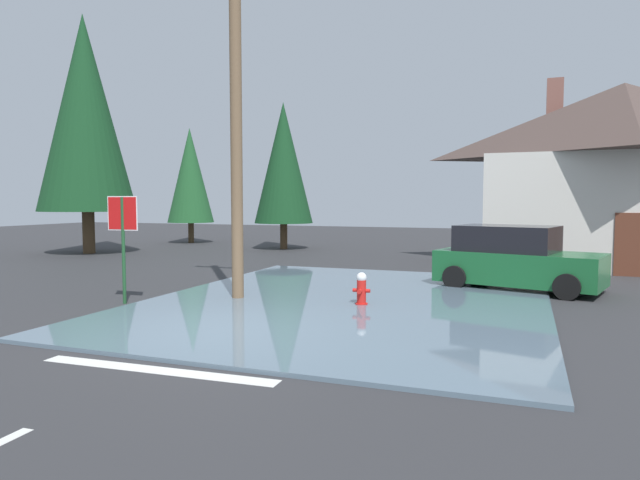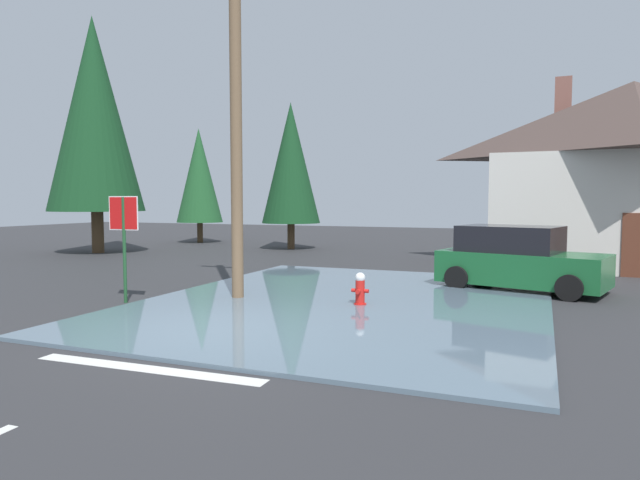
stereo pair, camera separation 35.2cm
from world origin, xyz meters
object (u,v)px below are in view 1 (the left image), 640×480
at_px(pine_tree_mid_left, 190,176).
at_px(fire_hydrant, 361,290).
at_px(stop_sign_near, 123,227).
at_px(pine_tree_tall_left, 283,163).
at_px(house, 621,172).
at_px(pine_tree_short_left, 85,114).
at_px(utility_pole, 236,83).
at_px(parked_car, 515,259).

bearing_deg(pine_tree_mid_left, fire_hydrant, -46.33).
height_order(stop_sign_near, pine_tree_tall_left, pine_tree_tall_left).
bearing_deg(house, pine_tree_mid_left, 168.69).
height_order(stop_sign_near, pine_tree_short_left, pine_tree_short_left).
xyz_separation_m(utility_pole, parked_car, (6.17, 4.08, -4.31)).
relative_size(stop_sign_near, pine_tree_mid_left, 0.39).
bearing_deg(utility_pole, stop_sign_near, -150.30).
distance_m(utility_pole, pine_tree_mid_left, 18.98).
xyz_separation_m(parked_car, pine_tree_tall_left, (-10.90, 9.19, 3.38)).
xyz_separation_m(stop_sign_near, fire_hydrant, (5.27, 1.48, -1.40)).
bearing_deg(house, pine_tree_short_left, -172.60).
bearing_deg(utility_pole, house, 48.95).
xyz_separation_m(house, pine_tree_tall_left, (-14.32, 2.26, 0.78)).
height_order(house, pine_tree_tall_left, pine_tree_tall_left).
xyz_separation_m(pine_tree_tall_left, pine_tree_short_left, (-7.35, -5.07, 2.04)).
bearing_deg(parked_car, fire_hydrant, -129.14).
bearing_deg(pine_tree_short_left, utility_pole, -34.14).
distance_m(parked_car, pine_tree_short_left, 19.48).
xyz_separation_m(pine_tree_tall_left, pine_tree_mid_left, (-6.57, 1.92, -0.42)).
xyz_separation_m(house, parked_car, (-3.41, -6.93, -2.60)).
distance_m(parked_car, pine_tree_mid_left, 20.92).
distance_m(stop_sign_near, parked_car, 10.04).
height_order(stop_sign_near, pine_tree_mid_left, pine_tree_mid_left).
xyz_separation_m(fire_hydrant, pine_tree_short_left, (-15.09, 8.00, 5.84)).
relative_size(house, pine_tree_tall_left, 1.39).
bearing_deg(house, pine_tree_tall_left, 171.03).
bearing_deg(pine_tree_short_left, pine_tree_tall_left, 34.61).
xyz_separation_m(stop_sign_near, utility_pole, (2.26, 1.29, 3.33)).
xyz_separation_m(stop_sign_near, pine_tree_short_left, (-9.83, 9.48, 4.44)).
relative_size(stop_sign_near, parked_car, 0.55).
relative_size(stop_sign_near, pine_tree_short_left, 0.23).
bearing_deg(utility_pole, fire_hydrant, 3.73).
relative_size(house, parked_car, 2.19).
bearing_deg(pine_tree_tall_left, pine_tree_mid_left, 163.73).
bearing_deg(parked_car, pine_tree_short_left, 167.31).
xyz_separation_m(utility_pole, house, (9.59, 11.01, -1.71)).
xyz_separation_m(pine_tree_mid_left, pine_tree_short_left, (-0.78, -6.99, 2.45)).
bearing_deg(stop_sign_near, utility_pole, 29.70).
bearing_deg(pine_tree_short_left, house, 7.40).
relative_size(parked_car, pine_tree_tall_left, 0.63).
bearing_deg(fire_hydrant, stop_sign_near, -164.27).
relative_size(fire_hydrant, utility_pole, 0.08).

